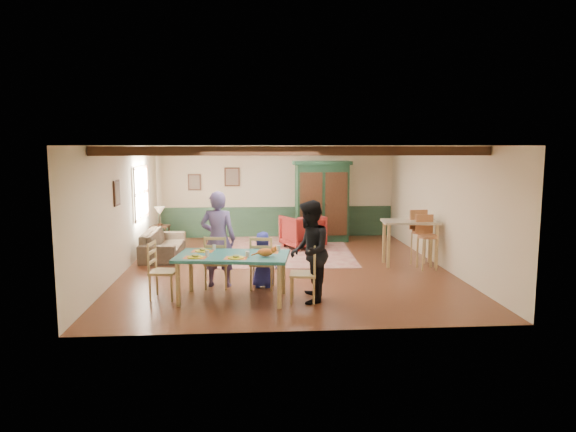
{
  "coord_description": "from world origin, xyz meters",
  "views": [
    {
      "loc": [
        -0.77,
        -11.19,
        2.69
      ],
      "look_at": [
        0.06,
        0.1,
        1.15
      ],
      "focal_mm": 32.0,
      "sensor_mm": 36.0,
      "label": 1
    }
  ],
  "objects": [
    {
      "name": "wall_back",
      "position": [
        0.0,
        4.0,
        1.35
      ],
      "size": [
        7.0,
        0.02,
        2.7
      ],
      "primitive_type": "cube",
      "color": "beige",
      "rests_on": "floor"
    },
    {
      "name": "place_setting_near_center",
      "position": [
        -1.02,
        -2.64,
        0.86
      ],
      "size": [
        0.47,
        0.38,
        0.11
      ],
      "primitive_type": null,
      "rotation": [
        0.0,
        0.0,
        -0.14
      ],
      "color": "gold",
      "rests_on": "dining_table"
    },
    {
      "name": "armoire",
      "position": [
        1.25,
        3.17,
        1.14
      ],
      "size": [
        1.64,
        0.72,
        2.28
      ],
      "primitive_type": "cube",
      "rotation": [
        0.0,
        0.0,
        0.05
      ],
      "color": "black",
      "rests_on": "floor"
    },
    {
      "name": "table_lamp",
      "position": [
        -3.21,
        2.73,
        0.82
      ],
      "size": [
        0.31,
        0.31,
        0.52
      ],
      "primitive_type": null,
      "rotation": [
        0.0,
        0.0,
        -0.1
      ],
      "color": "#D2B488",
      "rests_on": "end_table"
    },
    {
      "name": "end_table",
      "position": [
        -3.21,
        2.73,
        0.28
      ],
      "size": [
        0.51,
        0.51,
        0.56
      ],
      "primitive_type": null,
      "rotation": [
        0.0,
        0.0,
        -0.12
      ],
      "color": "black",
      "rests_on": "floor"
    },
    {
      "name": "picture_back_a",
      "position": [
        -1.3,
        3.97,
        1.8
      ],
      "size": [
        0.45,
        0.04,
        0.55
      ],
      "primitive_type": null,
      "color": "gray",
      "rests_on": "wall_back"
    },
    {
      "name": "person_woman",
      "position": [
        0.24,
        -2.55,
        0.89
      ],
      "size": [
        0.79,
        0.95,
        1.77
      ],
      "primitive_type": "imported",
      "rotation": [
        0.0,
        0.0,
        -1.71
      ],
      "color": "black",
      "rests_on": "floor"
    },
    {
      "name": "dining_chair_far_right",
      "position": [
        -0.56,
        -1.66,
        0.51
      ],
      "size": [
        0.51,
        0.53,
        1.02
      ],
      "primitive_type": null,
      "rotation": [
        0.0,
        0.0,
        3.0
      ],
      "color": "tan",
      "rests_on": "floor"
    },
    {
      "name": "place_setting_near_left",
      "position": [
        -1.71,
        -2.54,
        0.86
      ],
      "size": [
        0.47,
        0.38,
        0.11
      ],
      "primitive_type": null,
      "rotation": [
        0.0,
        0.0,
        -0.14
      ],
      "color": "gold",
      "rests_on": "dining_table"
    },
    {
      "name": "picture_back_b",
      "position": [
        -2.4,
        3.97,
        1.65
      ],
      "size": [
        0.38,
        0.04,
        0.48
      ],
      "primitive_type": null,
      "color": "gray",
      "rests_on": "wall_back"
    },
    {
      "name": "ceiling_beam_back",
      "position": [
        0.0,
        3.0,
        2.61
      ],
      "size": [
        6.95,
        0.16,
        0.16
      ],
      "primitive_type": "cube",
      "color": "black",
      "rests_on": "ceiling"
    },
    {
      "name": "counter_table",
      "position": [
        2.83,
        0.03,
        0.51
      ],
      "size": [
        1.28,
        0.81,
        1.03
      ],
      "primitive_type": null,
      "rotation": [
        0.0,
        0.0,
        -0.08
      ],
      "color": "beige",
      "rests_on": "floor"
    },
    {
      "name": "area_rug",
      "position": [
        0.05,
        1.93,
        0.01
      ],
      "size": [
        3.68,
        4.3,
        0.01
      ],
      "primitive_type": "cube",
      "rotation": [
        0.0,
        0.0,
        -0.05
      ],
      "color": "#C4AA8E",
      "rests_on": "floor"
    },
    {
      "name": "dining_table",
      "position": [
        -1.09,
        -2.36,
        0.4
      ],
      "size": [
        2.07,
        1.34,
        0.81
      ],
      "primitive_type": null,
      "rotation": [
        0.0,
        0.0,
        -0.14
      ],
      "color": "#1E5F5C",
      "rests_on": "floor"
    },
    {
      "name": "dining_chair_end_right",
      "position": [
        0.13,
        -2.54,
        0.51
      ],
      "size": [
        0.53,
        0.51,
        1.02
      ],
      "primitive_type": null,
      "rotation": [
        0.0,
        0.0,
        -1.71
      ],
      "color": "tan",
      "rests_on": "floor"
    },
    {
      "name": "place_setting_far_left",
      "position": [
        -1.64,
        -2.01,
        0.86
      ],
      "size": [
        0.47,
        0.38,
        0.11
      ],
      "primitive_type": null,
      "rotation": [
        0.0,
        0.0,
        -0.14
      ],
      "color": "gold",
      "rests_on": "dining_table"
    },
    {
      "name": "ceiling_beam_mid",
      "position": [
        0.0,
        0.4,
        2.61
      ],
      "size": [
        6.95,
        0.16,
        0.16
      ],
      "primitive_type": "cube",
      "color": "black",
      "rests_on": "ceiling"
    },
    {
      "name": "sofa",
      "position": [
        -2.93,
        1.44,
        0.32
      ],
      "size": [
        0.86,
        2.17,
        0.63
      ],
      "primitive_type": "imported",
      "rotation": [
        0.0,
        0.0,
        1.57
      ],
      "color": "#43382A",
      "rests_on": "floor"
    },
    {
      "name": "wainscot_back",
      "position": [
        0.0,
        3.98,
        0.45
      ],
      "size": [
        6.95,
        0.03,
        0.9
      ],
      "primitive_type": "cube",
      "color": "#213C29",
      "rests_on": "floor"
    },
    {
      "name": "wall_left",
      "position": [
        -3.5,
        0.0,
        1.35
      ],
      "size": [
        0.02,
        8.0,
        2.7
      ],
      "primitive_type": "cube",
      "color": "beige",
      "rests_on": "floor"
    },
    {
      "name": "armchair",
      "position": [
        0.61,
        2.23,
        0.44
      ],
      "size": [
        1.27,
        1.28,
        0.89
      ],
      "primitive_type": "imported",
      "rotation": [
        0.0,
        0.0,
        -2.71
      ],
      "color": "#561112",
      "rests_on": "floor"
    },
    {
      "name": "ceiling_beam_front",
      "position": [
        0.0,
        -2.3,
        2.61
      ],
      "size": [
        6.95,
        0.16,
        0.16
      ],
      "primitive_type": "cube",
      "color": "black",
      "rests_on": "ceiling"
    },
    {
      "name": "bar_stool_right",
      "position": [
        3.09,
        -0.03,
        0.63
      ],
      "size": [
        0.5,
        0.54,
        1.25
      ],
      "primitive_type": null,
      "rotation": [
        0.0,
        0.0,
        0.12
      ],
      "color": "#BE7949",
      "rests_on": "floor"
    },
    {
      "name": "dining_chair_far_left",
      "position": [
        -1.41,
        -1.53,
        0.51
      ],
      "size": [
        0.51,
        0.53,
        1.02
      ],
      "primitive_type": null,
      "rotation": [
        0.0,
        0.0,
        3.0
      ],
      "color": "tan",
      "rests_on": "floor"
    },
    {
      "name": "dining_chair_end_left",
      "position": [
        -2.31,
        -2.18,
        0.51
      ],
      "size": [
        0.53,
        0.51,
        1.02
      ],
      "primitive_type": null,
      "rotation": [
        0.0,
        0.0,
        1.43
      ],
      "color": "tan",
      "rests_on": "floor"
    },
    {
      "name": "bar_stool_left",
      "position": [
        3.09,
        -0.4,
        0.6
      ],
      "size": [
        0.45,
        0.49,
        1.19
      ],
      "primitive_type": null,
      "rotation": [
        0.0,
        0.0,
        0.07
      ],
      "color": "#BE7949",
      "rests_on": "floor"
    },
    {
      "name": "window_left",
      "position": [
        -3.47,
        1.7,
        1.55
      ],
      "size": [
        0.06,
        1.6,
        1.3
      ],
      "primitive_type": null,
      "color": "white",
      "rests_on": "wall_left"
    },
    {
      "name": "cat",
      "position": [
        -0.52,
        -2.55,
        0.9
      ],
      "size": [
        0.4,
        0.2,
        0.19
      ],
      "primitive_type": null,
      "rotation": [
        0.0,
        0.0,
        -0.14
      ],
      "color": "orange",
      "rests_on": "dining_table"
    },
    {
      "name": "person_child",
      "position": [
        -0.54,
        -1.57,
        0.54
      ],
      "size": [
        0.57,
        0.42,
        1.08
      ],
      "primitive_type": "imported",
      "rotation": [
        0.0,
        0.0,
        3.0
      ],
      "color": "navy",
      "rests_on": "floor"
    },
    {
      "name": "wall_right",
      "position": [
        3.5,
        0.0,
        1.35
      ],
      "size": [
        0.02,
        8.0,
        2.7
      ],
      "primitive_type": "cube",
      "color": "beige",
      "rests_on": "floor"
    },
    {
      "name": "person_man",
      "position": [
        -1.39,
        -1.45,
        0.93
      ],
      "size": [
        0.73,
        0.54,
        1.85
      ],
      "primitive_type": "imported",
      "rotation": [
        0.0,
        0.0,
        3.0
      ],
      "color": "#5E4F88",
      "rests_on": "floor"
    },
    {
      "name": "ceiling",
      "position": [
        0.0,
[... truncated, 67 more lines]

